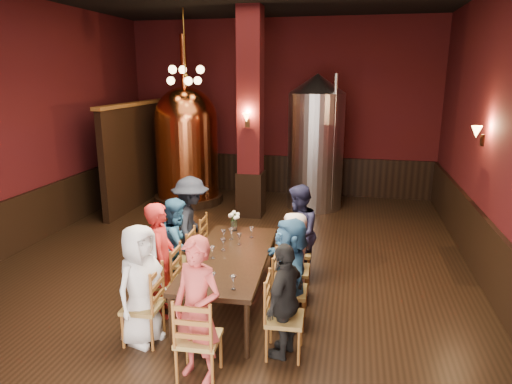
% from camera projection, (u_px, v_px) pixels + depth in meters
% --- Properties ---
extents(room, '(10.00, 10.02, 4.50)m').
position_uv_depth(room, '(230.00, 132.00, 7.18)').
color(room, black).
rests_on(room, ground).
extents(wainscot_right, '(0.08, 9.90, 1.00)m').
position_uv_depth(wainscot_right, '(487.00, 255.00, 6.82)').
color(wainscot_right, black).
rests_on(wainscot_right, ground).
extents(wainscot_back, '(7.90, 0.08, 1.00)m').
position_uv_depth(wainscot_back, '(279.00, 174.00, 12.32)').
color(wainscot_back, black).
rests_on(wainscot_back, ground).
extents(wainscot_left, '(0.08, 9.90, 1.00)m').
position_uv_depth(wainscot_left, '(25.00, 221.00, 8.43)').
color(wainscot_left, black).
rests_on(wainscot_left, ground).
extents(column, '(0.58, 0.58, 4.50)m').
position_uv_depth(column, '(251.00, 116.00, 9.89)').
color(column, '#400E0D').
rests_on(column, ground).
extents(partition, '(0.22, 3.50, 2.40)m').
position_uv_depth(partition, '(139.00, 155.00, 11.13)').
color(partition, black).
rests_on(partition, ground).
extents(pendant_cluster, '(0.90, 0.90, 1.70)m').
position_uv_depth(pendant_cluster, '(185.00, 75.00, 10.08)').
color(pendant_cluster, '#A57226').
rests_on(pendant_cluster, room).
extents(sconce_wall, '(0.20, 0.20, 0.36)m').
position_uv_depth(sconce_wall, '(483.00, 135.00, 7.16)').
color(sconce_wall, black).
rests_on(sconce_wall, room).
extents(sconce_column, '(0.20, 0.20, 0.36)m').
position_uv_depth(sconce_column, '(247.00, 119.00, 9.62)').
color(sconce_column, black).
rests_on(sconce_column, column).
extents(dining_table, '(1.12, 2.45, 0.75)m').
position_uv_depth(dining_table, '(230.00, 260.00, 6.19)').
color(dining_table, black).
rests_on(dining_table, ground).
extents(chair_0, '(0.48, 0.48, 0.92)m').
position_uv_depth(chair_0, '(142.00, 306.00, 5.42)').
color(chair_0, '#955325').
rests_on(chair_0, ground).
extents(person_0, '(0.67, 0.83, 1.47)m').
position_uv_depth(person_0, '(141.00, 285.00, 5.35)').
color(person_0, silver).
rests_on(person_0, ground).
extents(chair_1, '(0.48, 0.48, 0.92)m').
position_uv_depth(chair_1, '(163.00, 281.00, 6.06)').
color(chair_1, '#955325').
rests_on(chair_1, ground).
extents(person_1, '(0.51, 0.65, 1.55)m').
position_uv_depth(person_1, '(161.00, 259.00, 5.98)').
color(person_1, red).
rests_on(person_1, ground).
extents(chair_2, '(0.48, 0.48, 0.92)m').
position_uv_depth(chair_2, '(179.00, 262.00, 6.69)').
color(chair_2, '#955325').
rests_on(chair_2, ground).
extents(person_2, '(0.43, 0.73, 1.43)m').
position_uv_depth(person_2, '(178.00, 246.00, 6.63)').
color(person_2, '#2B6391').
rests_on(person_2, ground).
extents(chair_3, '(0.48, 0.48, 0.92)m').
position_uv_depth(chair_3, '(192.00, 245.00, 7.33)').
color(chair_3, '#955325').
rests_on(chair_3, ground).
extents(person_3, '(0.84, 1.14, 1.59)m').
position_uv_depth(person_3, '(191.00, 226.00, 7.25)').
color(person_3, black).
rests_on(person_3, ground).
extents(chair_4, '(0.48, 0.48, 0.92)m').
position_uv_depth(chair_4, '(285.00, 318.00, 5.16)').
color(chair_4, '#955325').
rests_on(chair_4, ground).
extents(person_4, '(0.55, 0.86, 1.36)m').
position_uv_depth(person_4, '(285.00, 300.00, 5.10)').
color(person_4, black).
rests_on(person_4, ground).
extents(chair_5, '(0.48, 0.48, 0.92)m').
position_uv_depth(chair_5, '(290.00, 291.00, 5.80)').
color(chair_5, '#955325').
rests_on(chair_5, ground).
extents(person_5, '(0.82, 1.39, 1.43)m').
position_uv_depth(person_5, '(290.00, 272.00, 5.73)').
color(person_5, '#2C5884').
rests_on(person_5, ground).
extents(chair_6, '(0.48, 0.48, 0.92)m').
position_uv_depth(chair_6, '(294.00, 269.00, 6.43)').
color(chair_6, '#955325').
rests_on(chair_6, ground).
extents(person_6, '(0.47, 0.67, 1.30)m').
position_uv_depth(person_6, '(294.00, 257.00, 6.38)').
color(person_6, beige).
rests_on(person_6, ground).
extents(chair_7, '(0.48, 0.48, 0.92)m').
position_uv_depth(chair_7, '(298.00, 252.00, 7.07)').
color(chair_7, '#955325').
rests_on(chair_7, ground).
extents(person_7, '(0.44, 0.77, 1.52)m').
position_uv_depth(person_7, '(298.00, 234.00, 6.99)').
color(person_7, '#1D1E3B').
rests_on(person_7, ground).
extents(chair_8, '(0.48, 0.48, 0.92)m').
position_uv_depth(chair_8, '(199.00, 338.00, 4.76)').
color(chair_8, '#955325').
rests_on(chair_8, ground).
extents(person_8, '(0.66, 0.54, 1.57)m').
position_uv_depth(person_8, '(198.00, 310.00, 4.68)').
color(person_8, '#B13D3B').
rests_on(person_8, ground).
extents(copper_kettle, '(2.00, 2.00, 4.02)m').
position_uv_depth(copper_kettle, '(187.00, 144.00, 11.15)').
color(copper_kettle, black).
rests_on(copper_kettle, ground).
extents(steel_vessel, '(1.35, 1.35, 3.14)m').
position_uv_depth(steel_vessel, '(316.00, 142.00, 10.69)').
color(steel_vessel, '#B2B2B7').
rests_on(steel_vessel, ground).
extents(rose_vase, '(0.19, 0.19, 0.32)m').
position_uv_depth(rose_vase, '(234.00, 218.00, 7.10)').
color(rose_vase, white).
rests_on(rose_vase, dining_table).
extents(wine_glass_0, '(0.07, 0.07, 0.17)m').
position_uv_depth(wine_glass_0, '(239.00, 239.00, 6.54)').
color(wine_glass_0, white).
rests_on(wine_glass_0, dining_table).
extents(wine_glass_1, '(0.07, 0.07, 0.17)m').
position_uv_depth(wine_glass_1, '(224.00, 235.00, 6.69)').
color(wine_glass_1, white).
rests_on(wine_glass_1, dining_table).
extents(wine_glass_2, '(0.07, 0.07, 0.17)m').
position_uv_depth(wine_glass_2, '(231.00, 234.00, 6.75)').
color(wine_glass_2, white).
rests_on(wine_glass_2, dining_table).
extents(wine_glass_3, '(0.07, 0.07, 0.17)m').
position_uv_depth(wine_glass_3, '(233.00, 282.00, 5.18)').
color(wine_glass_3, white).
rests_on(wine_glass_3, dining_table).
extents(wine_glass_4, '(0.07, 0.07, 0.17)m').
position_uv_depth(wine_glass_4, '(223.00, 245.00, 6.33)').
color(wine_glass_4, white).
rests_on(wine_glass_4, dining_table).
extents(wine_glass_5, '(0.07, 0.07, 0.17)m').
position_uv_depth(wine_glass_5, '(213.00, 280.00, 5.25)').
color(wine_glass_5, white).
rests_on(wine_glass_5, dining_table).
extents(wine_glass_6, '(0.07, 0.07, 0.17)m').
position_uv_depth(wine_glass_6, '(212.00, 252.00, 6.05)').
color(wine_glass_6, white).
rests_on(wine_glass_6, dining_table).
extents(wine_glass_7, '(0.07, 0.07, 0.17)m').
position_uv_depth(wine_glass_7, '(251.00, 232.00, 6.82)').
color(wine_glass_7, white).
rests_on(wine_glass_7, dining_table).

